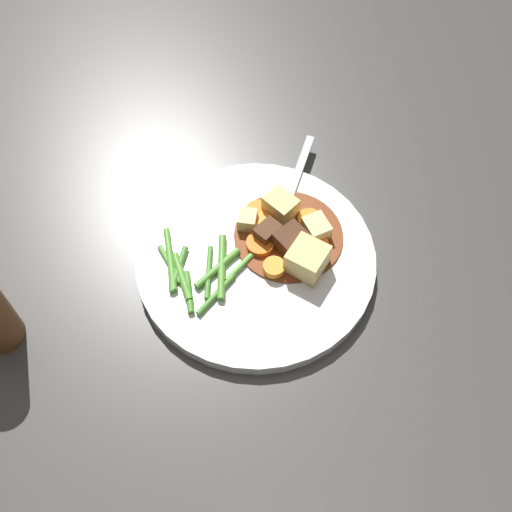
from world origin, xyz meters
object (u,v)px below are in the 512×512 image
(potato_chunk_2, at_px, (315,226))
(carrot_slice_3, at_px, (274,268))
(carrot_slice_5, at_px, (260,244))
(meat_chunk_0, at_px, (292,242))
(potato_chunk_0, at_px, (307,259))
(potato_chunk_1, at_px, (247,220))
(carrot_slice_0, at_px, (262,224))
(meat_chunk_1, at_px, (268,233))
(carrot_slice_2, at_px, (317,244))
(dinner_plate, at_px, (256,260))
(carrot_slice_1, at_px, (309,219))
(potato_chunk_3, at_px, (281,206))
(carrot_slice_4, at_px, (258,212))
(fork, at_px, (291,191))

(potato_chunk_2, bearing_deg, carrot_slice_3, -155.35)
(carrot_slice_5, xyz_separation_m, meat_chunk_0, (0.03, -0.02, 0.01))
(potato_chunk_0, bearing_deg, carrot_slice_3, 163.91)
(potato_chunk_0, distance_m, potato_chunk_1, 0.09)
(carrot_slice_0, relative_size, meat_chunk_1, 0.91)
(potato_chunk_2, bearing_deg, potato_chunk_1, 150.07)
(carrot_slice_2, relative_size, potato_chunk_0, 0.64)
(carrot_slice_5, bearing_deg, potato_chunk_1, 92.64)
(carrot_slice_0, bearing_deg, dinner_plate, -124.12)
(dinner_plate, distance_m, carrot_slice_1, 0.08)
(carrot_slice_2, bearing_deg, potato_chunk_3, 107.86)
(carrot_slice_0, relative_size, potato_chunk_0, 0.65)
(carrot_slice_2, distance_m, meat_chunk_1, 0.06)
(carrot_slice_4, height_order, potato_chunk_1, potato_chunk_1)
(carrot_slice_3, height_order, meat_chunk_0, meat_chunk_0)
(potato_chunk_0, relative_size, potato_chunk_3, 1.11)
(dinner_plate, bearing_deg, carrot_slice_1, 13.67)
(potato_chunk_0, distance_m, potato_chunk_3, 0.08)
(carrot_slice_1, bearing_deg, potato_chunk_0, -119.19)
(carrot_slice_3, bearing_deg, potato_chunk_2, 24.65)
(carrot_slice_1, relative_size, carrot_slice_5, 0.87)
(potato_chunk_1, distance_m, meat_chunk_1, 0.03)
(potato_chunk_0, bearing_deg, potato_chunk_3, 86.81)
(fork, bearing_deg, dinner_plate, -138.86)
(carrot_slice_0, height_order, potato_chunk_0, potato_chunk_0)
(potato_chunk_2, bearing_deg, potato_chunk_3, 123.33)
(meat_chunk_1, relative_size, fork, 0.20)
(dinner_plate, height_order, fork, fork)
(potato_chunk_3, bearing_deg, carrot_slice_5, -140.99)
(carrot_slice_1, xyz_separation_m, potato_chunk_1, (-0.07, 0.02, 0.01))
(carrot_slice_1, xyz_separation_m, carrot_slice_4, (-0.05, 0.03, 0.00))
(potato_chunk_2, bearing_deg, carrot_slice_4, 136.25)
(potato_chunk_1, relative_size, meat_chunk_0, 0.69)
(carrot_slice_3, xyz_separation_m, carrot_slice_4, (0.02, 0.08, -0.00))
(carrot_slice_2, bearing_deg, potato_chunk_0, -139.02)
(carrot_slice_3, relative_size, potato_chunk_1, 1.08)
(fork, bearing_deg, carrot_slice_5, -139.59)
(potato_chunk_1, bearing_deg, potato_chunk_0, -64.53)
(carrot_slice_5, bearing_deg, carrot_slice_4, 69.30)
(dinner_plate, xyz_separation_m, carrot_slice_5, (0.01, 0.01, 0.01))
(potato_chunk_0, xyz_separation_m, potato_chunk_2, (0.03, 0.04, -0.01))
(potato_chunk_1, distance_m, meat_chunk_0, 0.06)
(carrot_slice_1, bearing_deg, carrot_slice_0, 163.47)
(carrot_slice_0, distance_m, carrot_slice_5, 0.03)
(carrot_slice_1, height_order, carrot_slice_5, carrot_slice_5)
(potato_chunk_0, height_order, meat_chunk_0, potato_chunk_0)
(carrot_slice_1, height_order, meat_chunk_0, meat_chunk_0)
(carrot_slice_1, distance_m, carrot_slice_4, 0.06)
(carrot_slice_4, relative_size, carrot_slice_5, 0.92)
(carrot_slice_0, relative_size, carrot_slice_3, 1.03)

